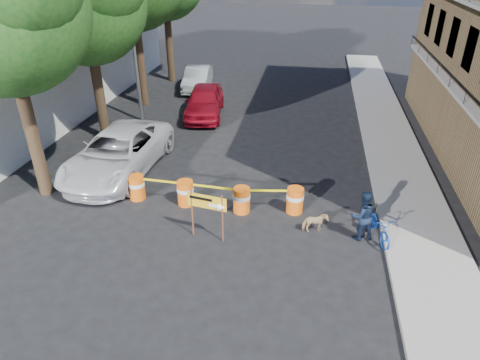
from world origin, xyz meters
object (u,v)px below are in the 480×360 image
at_px(barrel_mid_left, 185,192).
at_px(barrel_mid_right, 242,199).
at_px(barrel_far_right, 295,200).
at_px(bicycle, 380,214).
at_px(detour_sign, 211,207).
at_px(dog, 315,223).
at_px(barrel_far_left, 137,187).
at_px(pedestrian, 362,216).
at_px(sedan_silver, 198,78).
at_px(sedan_red, 204,101).
at_px(suv_white, 118,153).

height_order(barrel_mid_left, barrel_mid_right, same).
xyz_separation_m(barrel_far_right, bicycle, (2.58, -1.05, 0.39)).
relative_size(detour_sign, bicycle, 0.94).
bearing_deg(dog, barrel_far_right, 13.78).
xyz_separation_m(barrel_far_left, pedestrian, (7.64, -1.07, 0.34)).
bearing_deg(bicycle, barrel_mid_right, 151.36).
distance_m(barrel_mid_right, sedan_silver, 14.34).
height_order(detour_sign, bicycle, bicycle).
distance_m(barrel_far_right, sedan_silver, 14.80).
relative_size(barrel_mid_left, sedan_red, 0.20).
distance_m(barrel_far_left, suv_white, 2.39).
relative_size(dog, sedan_silver, 0.19).
bearing_deg(detour_sign, sedan_silver, 115.96).
bearing_deg(bicycle, dog, 161.31).
bearing_deg(barrel_far_right, barrel_mid_left, -177.64).
bearing_deg(bicycle, barrel_mid_left, 153.29).
relative_size(suv_white, sedan_silver, 1.43).
xyz_separation_m(barrel_mid_left, barrel_mid_right, (1.99, -0.13, 0.00)).
relative_size(barrel_far_left, suv_white, 0.15).
relative_size(bicycle, dog, 2.23).
bearing_deg(barrel_mid_left, sedan_silver, 102.91).
relative_size(barrel_far_left, detour_sign, 0.55).
height_order(pedestrian, sedan_red, pedestrian).
relative_size(barrel_far_left, sedan_red, 0.20).
xyz_separation_m(dog, sedan_silver, (-7.50, 14.19, 0.36)).
bearing_deg(barrel_mid_right, detour_sign, -110.52).
bearing_deg(barrel_far_right, sedan_red, 121.40).
distance_m(dog, sedan_red, 11.31).
height_order(barrel_far_right, suv_white, suv_white).
height_order(barrel_mid_right, bicycle, bicycle).
bearing_deg(sedan_red, barrel_mid_right, -76.60).
relative_size(detour_sign, suv_white, 0.27).
xyz_separation_m(barrel_mid_left, bicycle, (6.33, -0.89, 0.39)).
xyz_separation_m(barrel_far_left, barrel_mid_left, (1.81, -0.08, 0.00)).
relative_size(barrel_mid_left, sedan_silver, 0.22).
height_order(barrel_far_right, pedestrian, pedestrian).
bearing_deg(pedestrian, sedan_silver, -75.67).
bearing_deg(sedan_silver, sedan_red, -77.30).
bearing_deg(sedan_red, suv_white, -112.74).
relative_size(barrel_mid_left, suv_white, 0.15).
bearing_deg(detour_sign, dog, 26.28).
relative_size(dog, sedan_red, 0.17).
bearing_deg(barrel_mid_left, barrel_mid_right, -3.75).
bearing_deg(detour_sign, barrel_mid_left, 136.56).
bearing_deg(pedestrian, barrel_mid_right, -30.07).
height_order(detour_sign, suv_white, suv_white).
xyz_separation_m(bicycle, sedan_silver, (-9.38, 14.19, -0.18)).
xyz_separation_m(barrel_far_left, dog, (6.26, -0.97, -0.14)).
bearing_deg(barrel_mid_left, barrel_far_right, 2.36).
distance_m(barrel_far_right, pedestrian, 2.39).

